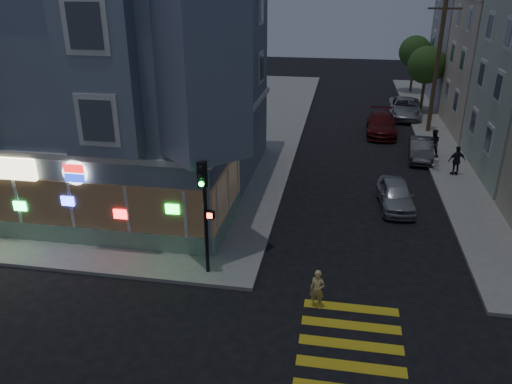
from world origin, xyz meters
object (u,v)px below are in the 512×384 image
(traffic_signal, at_px, (204,199))
(parked_car_a, at_px, (396,195))
(fire_hydrant, at_px, (436,164))
(utility_pole, at_px, (437,66))
(pedestrian_a, at_px, (433,143))
(parked_car_b, at_px, (421,149))
(street_tree_far, at_px, (415,52))
(parked_car_d, at_px, (405,108))
(pedestrian_b, at_px, (457,161))
(street_tree_near, at_px, (426,65))
(parked_car_c, at_px, (382,124))
(running_child, at_px, (317,289))

(traffic_signal, bearing_deg, parked_car_a, 55.62)
(fire_hydrant, bearing_deg, utility_pole, 85.24)
(pedestrian_a, distance_m, fire_hydrant, 2.56)
(utility_pole, bearing_deg, parked_car_b, -102.01)
(street_tree_far, height_order, parked_car_d, street_tree_far)
(pedestrian_a, bearing_deg, pedestrian_b, 106.75)
(street_tree_near, height_order, parked_car_c, street_tree_near)
(parked_car_c, bearing_deg, parked_car_d, 69.83)
(parked_car_a, height_order, parked_car_b, parked_car_a)
(running_child, xyz_separation_m, parked_car_b, (5.37, 16.38, -0.06))
(traffic_signal, bearing_deg, parked_car_d, 79.48)
(street_tree_far, relative_size, parked_car_c, 1.04)
(parked_car_c, bearing_deg, parked_car_b, -66.19)
(street_tree_near, relative_size, fire_hydrant, 7.06)
(pedestrian_b, height_order, parked_car_d, pedestrian_b)
(parked_car_c, bearing_deg, parked_car_a, -88.18)
(parked_car_a, relative_size, parked_car_d, 0.71)
(pedestrian_b, height_order, fire_hydrant, pedestrian_b)
(pedestrian_b, bearing_deg, fire_hydrant, -42.09)
(pedestrian_b, distance_m, parked_car_c, 8.80)
(parked_car_a, distance_m, traffic_signal, 10.96)
(parked_car_a, height_order, fire_hydrant, parked_car_a)
(parked_car_d, bearing_deg, running_child, -98.49)
(parked_car_d, height_order, traffic_signal, traffic_signal)
(parked_car_b, bearing_deg, fire_hydrant, -70.88)
(fire_hydrant, bearing_deg, pedestrian_a, 87.36)
(utility_pole, xyz_separation_m, parked_car_d, (-1.30, 4.29, -4.04))
(utility_pole, height_order, fire_hydrant, utility_pole)
(running_child, bearing_deg, street_tree_near, 90.59)
(parked_car_d, bearing_deg, pedestrian_b, -80.35)
(street_tree_near, relative_size, traffic_signal, 1.17)
(running_child, bearing_deg, pedestrian_a, 83.99)
(running_child, height_order, fire_hydrant, running_child)
(street_tree_near, relative_size, pedestrian_a, 3.02)
(pedestrian_a, bearing_deg, utility_pole, -94.83)
(street_tree_near, bearing_deg, parked_car_c, -117.52)
(running_child, relative_size, pedestrian_a, 0.81)
(utility_pole, xyz_separation_m, running_child, (-6.67, -22.49, -4.09))
(running_child, bearing_deg, parked_car_a, 83.81)
(utility_pole, height_order, running_child, utility_pole)
(street_tree_near, height_order, pedestrian_b, street_tree_near)
(parked_car_b, xyz_separation_m, traffic_signal, (-9.55, -15.17, 2.56))
(utility_pole, height_order, parked_car_d, utility_pole)
(running_child, xyz_separation_m, pedestrian_a, (6.09, 16.58, 0.32))
(street_tree_far, bearing_deg, pedestrian_b, -89.82)
(fire_hydrant, bearing_deg, parked_car_a, -117.26)
(parked_car_d, bearing_deg, parked_car_b, -87.14)
(street_tree_far, distance_m, parked_car_d, 10.33)
(pedestrian_a, relative_size, parked_car_b, 0.45)
(parked_car_a, bearing_deg, running_child, -114.11)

